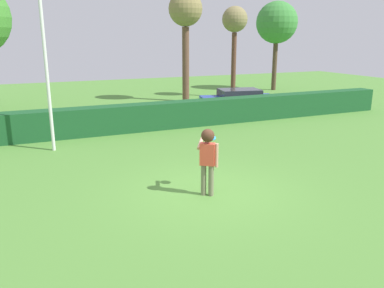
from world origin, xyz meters
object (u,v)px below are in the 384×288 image
object	(u,v)px
oak_tree	(277,23)
person	(208,153)
parked_car_blue	(239,99)
maple_tree	(185,14)
frisbee	(211,138)
lamppost	(44,41)
bare_elm_tree	(235,23)

from	to	relation	value
oak_tree	person	bearing A→B (deg)	-129.31
oak_tree	parked_car_blue	bearing A→B (deg)	-135.68
person	maple_tree	distance (m)	16.43
frisbee	lamppost	world-z (taller)	lamppost
frisbee	maple_tree	bearing A→B (deg)	69.74
lamppost	bare_elm_tree	size ratio (longest dim) A/B	1.18
lamppost	parked_car_blue	bearing A→B (deg)	21.96
person	bare_elm_tree	world-z (taller)	bare_elm_tree
bare_elm_tree	oak_tree	xyz separation A→B (m)	(4.91, 2.18, 0.15)
frisbee	lamppost	distance (m)	7.19
person	oak_tree	world-z (taller)	oak_tree
person	bare_elm_tree	distance (m)	18.24
lamppost	parked_car_blue	world-z (taller)	lamppost
parked_car_blue	oak_tree	size ratio (longest dim) A/B	0.66
frisbee	oak_tree	xyz separation A→B (m)	(13.95, 16.99, 3.64)
person	frisbee	distance (m)	0.57
parked_car_blue	oak_tree	xyz separation A→B (m)	(7.31, 7.14, 4.39)
frisbee	oak_tree	size ratio (longest dim) A/B	0.04
frisbee	parked_car_blue	xyz separation A→B (m)	(6.64, 9.85, -0.76)
frisbee	parked_car_blue	size ratio (longest dim) A/B	0.06
lamppost	bare_elm_tree	world-z (taller)	lamppost
maple_tree	bare_elm_tree	bearing A→B (deg)	5.71
bare_elm_tree	frisbee	bearing A→B (deg)	-121.40
person	lamppost	bearing A→B (deg)	118.55
parked_car_blue	oak_tree	distance (m)	11.12
lamppost	oak_tree	xyz separation A→B (m)	(17.56, 11.27, 1.19)
bare_elm_tree	maple_tree	xyz separation A→B (m)	(-3.71, -0.37, 0.50)
person	lamppost	xyz separation A→B (m)	(-3.33, 6.11, 2.74)
bare_elm_tree	maple_tree	world-z (taller)	maple_tree
frisbee	oak_tree	distance (m)	22.28
lamppost	maple_tree	xyz separation A→B (m)	(8.94, 8.72, 1.54)
bare_elm_tree	oak_tree	world-z (taller)	oak_tree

